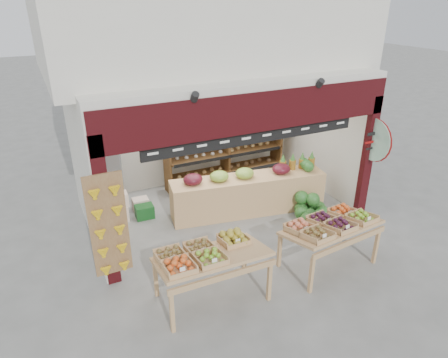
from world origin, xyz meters
TOP-DOWN VIEW (x-y plane):
  - ground at (0.00, 0.00)m, footprint 60.00×60.00m
  - shop_structure at (0.00, 1.61)m, footprint 6.36×5.12m
  - banana_board at (-2.73, -1.17)m, footprint 0.60×0.15m
  - gift_sign at (2.75, -1.15)m, footprint 0.04×0.93m
  - back_shelving at (0.73, 1.71)m, footprint 3.14×0.52m
  - refrigerator at (-2.30, 1.71)m, footprint 0.75×0.75m
  - cardboard_stack at (-1.97, 0.97)m, footprint 0.96×0.70m
  - mid_counter at (0.48, 0.06)m, footprint 3.50×1.25m
  - display_table_left at (-1.52, -2.14)m, footprint 1.74×1.00m
  - display_table_right at (0.83, -2.28)m, footprint 1.75×1.08m
  - watermelon_pile at (1.59, -0.79)m, footprint 0.81×0.76m

SIDE VIEW (x-z plane):
  - ground at x=0.00m, z-range 0.00..0.00m
  - watermelon_pile at x=1.59m, z-range -0.08..0.50m
  - cardboard_stack at x=-1.97m, z-range -0.09..0.56m
  - mid_counter at x=0.48m, z-range -0.07..1.01m
  - display_table_right at x=0.83m, z-range 0.31..1.37m
  - display_table_left at x=-1.52m, z-range 0.31..1.39m
  - refrigerator at x=-2.30m, z-range 0.00..1.83m
  - banana_board at x=-2.73m, z-range 0.22..2.02m
  - back_shelving at x=0.73m, z-range 0.22..2.15m
  - gift_sign at x=2.75m, z-range 1.29..2.21m
  - shop_structure at x=0.00m, z-range 1.22..6.62m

